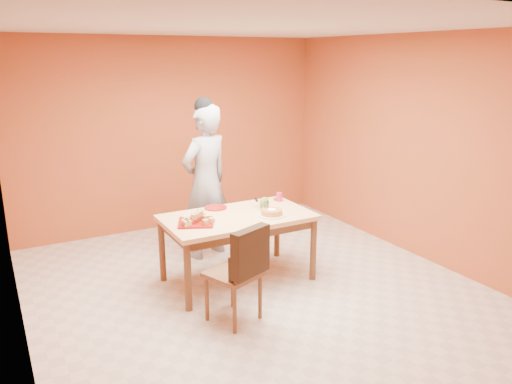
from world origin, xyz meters
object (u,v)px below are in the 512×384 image
person (206,182)px  red_dinner_plate (216,208)px  dining_table (238,223)px  sponge_cake (272,212)px  egg_ornament (264,203)px  checker_tin (277,199)px  dining_chair (234,272)px  pastry_platter (196,222)px  magenta_glass (279,197)px

person → red_dinner_plate: person is taller
dining_table → sponge_cake: sponge_cake is taller
egg_ornament → dining_table: bearing=-172.7°
sponge_cake → checker_tin: bearing=53.2°
dining_chair → checker_tin: (1.11, 1.07, 0.27)m
dining_chair → checker_tin: 1.57m
dining_table → checker_tin: checker_tin is taller
pastry_platter → sponge_cake: bearing=-10.4°
dining_chair → magenta_glass: (1.11, 1.02, 0.31)m
dining_chair → magenta_glass: 1.54m
person → sponge_cake: 1.09m
pastry_platter → sponge_cake: sponge_cake is taller
dining_table → dining_chair: 0.90m
dining_chair → magenta_glass: size_ratio=9.27×
dining_table → red_dinner_plate: size_ratio=6.24×
pastry_platter → checker_tin: (1.18, 0.33, 0.00)m
sponge_cake → egg_ornament: egg_ornament is taller
sponge_cake → person: bearing=107.8°
egg_ornament → checker_tin: (0.32, 0.25, -0.06)m
dining_chair → person: 1.73m
person → checker_tin: 0.90m
pastry_platter → egg_ornament: 0.87m
egg_ornament → checker_tin: 0.41m
dining_table → sponge_cake: bearing=-29.7°
dining_chair → pastry_platter: 0.80m
pastry_platter → sponge_cake: (0.82, -0.15, 0.03)m
pastry_platter → magenta_glass: magenta_glass is taller
egg_ornament → pastry_platter: bearing=-174.6°
sponge_cake → checker_tin: (0.36, 0.48, -0.03)m
pastry_platter → magenta_glass: 1.21m
person → checker_tin: bearing=122.2°
dining_table → red_dinner_plate: red_dinner_plate is taller
dining_table → red_dinner_plate: 0.38m
person → sponge_cake: bearing=88.7°
magenta_glass → egg_ornament: bearing=-147.6°
dining_chair → checker_tin: size_ratio=10.90×
pastry_platter → checker_tin: bearing=15.5°
person → pastry_platter: size_ratio=5.38×
pastry_platter → egg_ornament: size_ratio=2.43×
red_dinner_plate → magenta_glass: 0.79m
pastry_platter → checker_tin: checker_tin is taller
person → egg_ornament: bearing=95.6°
egg_ornament → magenta_glass: egg_ornament is taller
person → checker_tin: (0.69, -0.55, -0.17)m
checker_tin → person: bearing=141.3°
dining_chair → person: (0.42, 1.62, 0.45)m
dining_table → checker_tin: 0.75m
egg_ornament → checker_tin: size_ratio=1.64×
person → pastry_platter: bearing=41.7°
dining_chair → pastry_platter: bearing=74.8°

